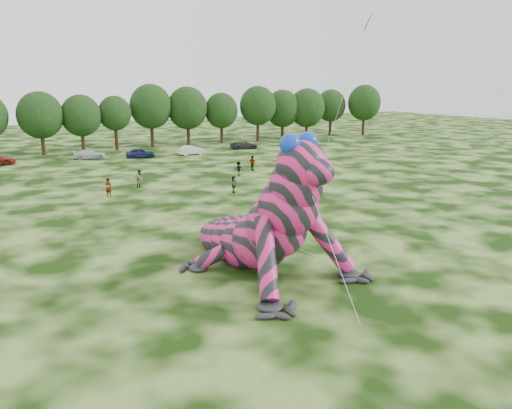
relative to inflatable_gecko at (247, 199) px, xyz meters
The scene contains 24 objects.
ground 6.28m from the inflatable_gecko, ahead, with size 240.00×240.00×0.00m, color #16330A.
inflatable_gecko is the anchor object (origin of this frame).
flying_kite 19.16m from the inflatable_gecko, 27.59° to the left, with size 3.89×3.84×16.28m.
tree_7 56.74m from the inflatable_gecko, 95.43° to the left, with size 6.68×6.01×9.48m, color black, non-canonical shape.
tree_8 56.67m from the inflatable_gecko, 89.50° to the left, with size 6.14×5.53×8.94m, color black, non-canonical shape.
tree_9 57.32m from the inflatable_gecko, 84.21° to the left, with size 5.27×4.74×8.68m, color black, non-canonical shape.
tree_10 59.51m from the inflatable_gecko, 78.26° to the left, with size 7.09×6.38×10.50m, color black, non-canonical shape.
tree_11 60.77m from the inflatable_gecko, 72.28° to the left, with size 7.01×6.31×10.07m, color black, non-canonical shape.
tree_12 62.52m from the inflatable_gecko, 66.70° to the left, with size 5.99×5.39×8.97m, color black, non-canonical shape.
tree_13 65.13m from the inflatable_gecko, 60.73° to the left, with size 6.83×6.15×10.13m, color black, non-canonical shape.
tree_14 69.77m from the inflatable_gecko, 56.83° to the left, with size 6.82×6.14×9.40m, color black, non-canonical shape.
tree_15 71.88m from the inflatable_gecko, 53.07° to the left, with size 7.17×6.45×9.63m, color black, non-canonical shape.
tree_16 77.48m from the inflatable_gecko, 49.65° to the left, with size 6.26×5.63×9.37m, color black, non-canonical shape.
tree_17 79.91m from the inflatable_gecko, 44.84° to the left, with size 6.98×6.28×10.30m, color black, non-canonical shape.
car_3 49.13m from the inflatable_gecko, 90.02° to the left, with size 1.85×4.55×1.32m, color silver.
car_4 47.21m from the inflatable_gecko, 81.82° to the left, with size 1.67×4.15×1.41m, color navy.
car_5 48.27m from the inflatable_gecko, 72.71° to the left, with size 1.50×4.30×1.42m, color beige.
car_6 54.33m from the inflatable_gecko, 63.01° to the left, with size 2.09×4.54×1.26m, color #27272A.
car_7 59.55m from the inflatable_gecko, 54.56° to the left, with size 1.82×4.48×1.30m, color white.
spectator_0 23.07m from the inflatable_gecko, 97.95° to the left, with size 0.69×0.45×1.88m, color gray.
spectator_2 30.08m from the inflatable_gecko, 64.42° to the left, with size 1.06×0.61×1.64m, color gray.
spectator_5 20.86m from the inflatable_gecko, 66.17° to the left, with size 1.53×0.49×1.65m, color gray.
spectator_3 33.43m from the inflatable_gecko, 61.32° to the left, with size 1.10×0.46×1.87m, color gray.
spectator_1 26.11m from the inflatable_gecko, 88.18° to the left, with size 0.89×0.69×1.83m, color gray.
Camera 1 is at (-17.73, -24.74, 10.72)m, focal length 35.00 mm.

